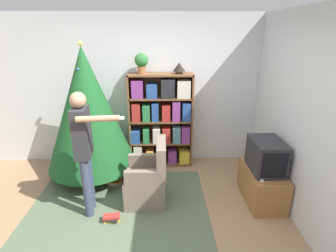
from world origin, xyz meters
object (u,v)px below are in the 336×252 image
object	(u,v)px
table_lamp	(179,67)
bookshelf	(162,121)
christmas_tree	(88,110)
television	(266,156)
potted_plant	(141,62)
standing_person	(84,145)
armchair	(148,181)

from	to	relation	value
table_lamp	bookshelf	bearing A→B (deg)	-177.97
bookshelf	christmas_tree	world-z (taller)	christmas_tree
television	christmas_tree	bearing A→B (deg)	164.11
bookshelf	potted_plant	size ratio (longest dim) A/B	5.00
christmas_tree	standing_person	distance (m)	0.97
bookshelf	armchair	distance (m)	1.25
potted_plant	table_lamp	world-z (taller)	potted_plant
armchair	potted_plant	xyz separation A→B (m)	(-0.13, 1.14, 1.51)
standing_person	potted_plant	distance (m)	1.72
christmas_tree	table_lamp	world-z (taller)	christmas_tree
christmas_tree	armchair	size ratio (longest dim) A/B	2.37
bookshelf	television	xyz separation A→B (m)	(1.43, -1.14, -0.12)
table_lamp	armchair	bearing A→B (deg)	-113.19
christmas_tree	bookshelf	bearing A→B (deg)	19.33
potted_plant	table_lamp	xyz separation A→B (m)	(0.61, -0.00, -0.09)
bookshelf	christmas_tree	size ratio (longest dim) A/B	0.76
potted_plant	table_lamp	bearing A→B (deg)	-0.00
television	standing_person	bearing A→B (deg)	-175.12
armchair	standing_person	size ratio (longest dim) A/B	0.56
christmas_tree	table_lamp	size ratio (longest dim) A/B	10.89
potted_plant	christmas_tree	bearing A→B (deg)	-153.52
armchair	bookshelf	bearing A→B (deg)	170.63
christmas_tree	standing_person	bearing A→B (deg)	-78.83
bookshelf	potted_plant	distance (m)	1.05
bookshelf	potted_plant	world-z (taller)	potted_plant
armchair	standing_person	distance (m)	1.03
bookshelf	table_lamp	distance (m)	0.96
television	armchair	distance (m)	1.67
bookshelf	standing_person	world-z (taller)	standing_person
bookshelf	standing_person	bearing A→B (deg)	-125.62
television	christmas_tree	world-z (taller)	christmas_tree
television	christmas_tree	distance (m)	2.72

